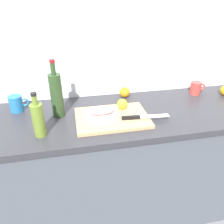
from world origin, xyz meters
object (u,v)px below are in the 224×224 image
(olive_oil_bottle, at_px, (38,119))
(lemon_0, at_px, (122,104))
(coffee_mug_1, at_px, (196,88))
(chef_knife, at_px, (139,117))
(cutting_board, at_px, (112,118))
(wine_bottle, at_px, (56,95))
(coffee_mug_0, at_px, (16,104))
(white_plate, at_px, (102,115))
(fish_fillet, at_px, (102,111))

(olive_oil_bottle, bearing_deg, lemon_0, 19.47)
(lemon_0, distance_m, coffee_mug_1, 0.63)
(chef_knife, bearing_deg, coffee_mug_1, 33.59)
(cutting_board, height_order, wine_bottle, wine_bottle)
(wine_bottle, relative_size, coffee_mug_0, 2.90)
(coffee_mug_1, bearing_deg, chef_knife, -150.67)
(coffee_mug_1, bearing_deg, white_plate, -162.99)
(white_plate, height_order, wine_bottle, wine_bottle)
(coffee_mug_0, bearing_deg, coffee_mug_1, 1.06)
(wine_bottle, bearing_deg, fish_fillet, -20.37)
(chef_knife, height_order, wine_bottle, wine_bottle)
(lemon_0, height_order, coffee_mug_1, coffee_mug_1)
(white_plate, height_order, lemon_0, lemon_0)
(white_plate, xyz_separation_m, coffee_mug_0, (-0.52, 0.21, 0.03))
(fish_fillet, bearing_deg, white_plate, -90.00)
(fish_fillet, relative_size, wine_bottle, 0.44)
(cutting_board, bearing_deg, olive_oil_bottle, -167.72)
(white_plate, distance_m, olive_oil_bottle, 0.38)
(white_plate, xyz_separation_m, chef_knife, (0.22, -0.07, 0.00))
(fish_fillet, distance_m, wine_bottle, 0.29)
(fish_fillet, xyz_separation_m, chef_knife, (0.22, -0.07, -0.02))
(wine_bottle, distance_m, coffee_mug_0, 0.30)
(coffee_mug_0, bearing_deg, olive_oil_bottle, -61.27)
(white_plate, relative_size, lemon_0, 3.20)
(coffee_mug_0, bearing_deg, cutting_board, -20.81)
(chef_knife, height_order, coffee_mug_1, coffee_mug_1)
(wine_bottle, xyz_separation_m, coffee_mug_0, (-0.27, 0.11, -0.09))
(fish_fillet, bearing_deg, cutting_board, -13.78)
(fish_fillet, bearing_deg, chef_knife, -18.09)
(white_plate, bearing_deg, chef_knife, -18.09)
(wine_bottle, distance_m, coffee_mug_1, 1.03)
(fish_fillet, distance_m, coffee_mug_0, 0.56)
(white_plate, distance_m, wine_bottle, 0.30)
(lemon_0, bearing_deg, white_plate, -153.88)
(fish_fillet, height_order, lemon_0, lemon_0)
(olive_oil_bottle, relative_size, coffee_mug_0, 2.06)
(chef_knife, distance_m, coffee_mug_0, 0.79)
(white_plate, height_order, coffee_mug_0, coffee_mug_0)
(cutting_board, xyz_separation_m, olive_oil_bottle, (-0.41, -0.09, 0.09))
(cutting_board, bearing_deg, wine_bottle, 160.85)
(chef_knife, height_order, lemon_0, lemon_0)
(cutting_board, xyz_separation_m, white_plate, (-0.06, 0.01, 0.02))
(cutting_board, bearing_deg, fish_fillet, 166.22)
(cutting_board, bearing_deg, chef_knife, -19.70)
(lemon_0, relative_size, coffee_mug_0, 0.53)
(chef_knife, bearing_deg, cutting_board, 164.56)
(chef_knife, distance_m, wine_bottle, 0.52)
(chef_knife, xyz_separation_m, wine_bottle, (-0.48, 0.17, 0.11))
(lemon_0, height_order, olive_oil_bottle, olive_oil_bottle)
(white_plate, xyz_separation_m, wine_bottle, (-0.26, 0.10, 0.12))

